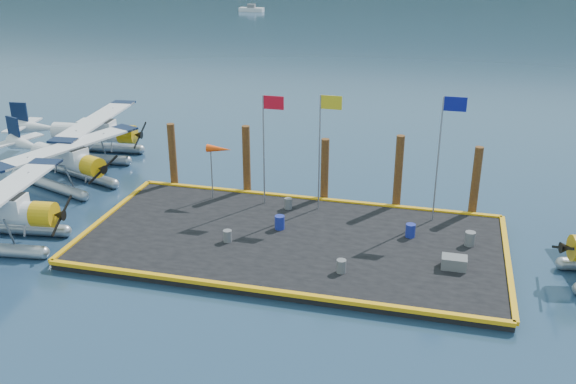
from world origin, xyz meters
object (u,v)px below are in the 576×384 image
Objects in this scene: drum_2 at (410,230)px; seaplane_b at (66,161)px; piling_0 at (173,157)px; piling_2 at (325,172)px; drum_1 at (341,266)px; flagpole_red at (267,133)px; piling_4 at (475,183)px; flagpole_yellow at (324,135)px; piling_1 at (247,162)px; windsock at (219,150)px; crate at (454,262)px; drum_5 at (288,203)px; seaplane_c at (92,135)px; drum_4 at (470,239)px; flagpole_blue at (444,141)px; drum_3 at (228,236)px; piling_3 at (398,174)px; drum_0 at (280,222)px.

seaplane_b is at bearing 172.02° from drum_2.
piling_0 is 1.05× the size of piling_2.
drum_1 is 0.10× the size of flagpole_red.
piling_0 and piling_4 have the same top height.
piling_1 is (-4.70, 1.60, -2.41)m from flagpole_yellow.
flagpole_yellow is 1.99× the size of windsock.
drum_1 is 0.16× the size of piling_2.
crate is at bearing -26.36° from flagpole_red.
drum_5 is 7.82m from piling_0.
piling_4 is (24.58, -3.97, 0.45)m from seaplane_c.
piling_2 is at bearing 52.20° from drum_5.
drum_4 is at bearing -12.36° from drum_5.
flagpole_red is 0.97× the size of flagpole_yellow.
seaplane_b is 1.54× the size of flagpole_yellow.
drum_5 is at bearing -15.12° from piling_0.
flagpole_blue is (5.99, -0.00, 0.17)m from flagpole_yellow.
drum_3 is 0.14× the size of piling_3.
drum_4 is at bearing -13.08° from flagpole_red.
piling_4 reaches higher than drum_2.
piling_0 is at bearing 180.00° from piling_3.
drum_5 is at bearing 94.49° from drum_0.
piling_0 is at bearing 166.41° from drum_4.
piling_2 is (2.79, 1.60, -2.50)m from flagpole_red.
crate is 6.71m from piling_4.
flagpole_yellow is (15.66, -0.63, 3.01)m from seaplane_b.
drum_1 is at bearing -121.88° from drum_2.
flagpole_red reaches higher than piling_0.
piling_3 is (13.00, 0.00, 0.15)m from piling_0.
flagpole_red is at bearing 166.92° from drum_4.
crate is 0.18× the size of flagpole_yellow.
piling_4 is (13.53, 1.60, -1.23)m from windsock.
piling_3 reaches higher than drum_1.
piling_1 is 4.50m from piling_2.
drum_0 is 0.11× the size of flagpole_blue.
piling_4 reaches higher than drum_0.
seaplane_b is 2.39× the size of piling_4.
seaplane_c is at bearing 169.09° from piling_3.
drum_1 is 0.14× the size of piling_1.
piling_4 reaches higher than crate.
crate is (2.11, -2.68, -0.06)m from drum_2.
piling_1 is at bearing 0.00° from piling_0.
drum_2 is 0.11× the size of flagpole_yellow.
seaplane_b is 5.06m from seaplane_c.
drum_2 is (21.61, -7.81, -0.82)m from seaplane_c.
drum_2 is at bearing -11.98° from windsock.
seaplane_b is 13.00m from flagpole_red.
seaplane_b is 15.94× the size of drum_1.
drum_1 is 8.40m from piling_3.
drum_5 is 0.09× the size of flagpole_yellow.
drum_2 is 6.53m from flagpole_yellow.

